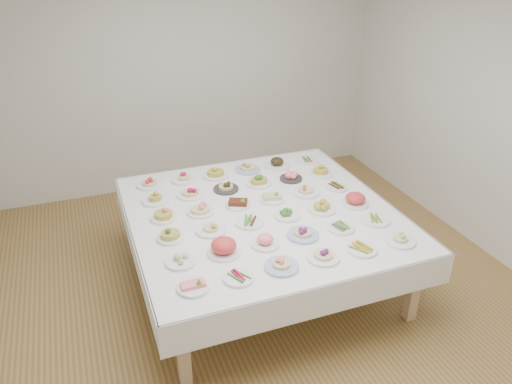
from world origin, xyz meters
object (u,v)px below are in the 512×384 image
object	(u,v)px
dish_18	(163,213)
display_table	(262,217)
dish_35	(307,160)
dish_0	(193,283)

from	to	relation	value
dish_18	display_table	bearing A→B (deg)	-11.83
display_table	dish_35	distance (m)	1.26
dish_18	dish_0	bearing A→B (deg)	-89.94
dish_35	display_table	bearing A→B (deg)	-135.30
dish_35	dish_18	bearing A→B (deg)	-158.40
dish_18	dish_35	xyz separation A→B (m)	(1.76, 0.70, -0.04)
dish_0	dish_35	xyz separation A→B (m)	(1.76, 1.76, -0.02)
display_table	dish_18	distance (m)	0.90
dish_0	display_table	bearing A→B (deg)	45.27
dish_0	dish_35	bearing A→B (deg)	44.98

